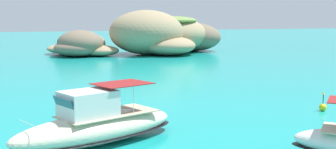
{
  "coord_description": "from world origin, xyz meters",
  "views": [
    {
      "loc": [
        -11.52,
        -10.56,
        7.09
      ],
      "look_at": [
        0.22,
        21.08,
        2.59
      ],
      "focal_mm": 46.84,
      "sensor_mm": 36.0,
      "label": 1
    }
  ],
  "objects_px": {
    "islet_large": "(168,35)",
    "motorboat_cream": "(96,126)",
    "islet_small": "(81,46)",
    "channel_buoy": "(323,107)"
  },
  "relations": [
    {
      "from": "islet_large",
      "to": "motorboat_cream",
      "type": "height_order",
      "value": "islet_large"
    },
    {
      "from": "islet_small",
      "to": "islet_large",
      "type": "bearing_deg",
      "value": 1.86
    },
    {
      "from": "islet_large",
      "to": "channel_buoy",
      "type": "relative_size",
      "value": 17.78
    },
    {
      "from": "islet_small",
      "to": "motorboat_cream",
      "type": "bearing_deg",
      "value": -98.47
    },
    {
      "from": "motorboat_cream",
      "to": "channel_buoy",
      "type": "distance_m",
      "value": 17.88
    },
    {
      "from": "islet_large",
      "to": "motorboat_cream",
      "type": "relative_size",
      "value": 2.44
    },
    {
      "from": "channel_buoy",
      "to": "islet_small",
      "type": "bearing_deg",
      "value": 99.86
    },
    {
      "from": "motorboat_cream",
      "to": "islet_small",
      "type": "bearing_deg",
      "value": 81.53
    },
    {
      "from": "islet_small",
      "to": "motorboat_cream",
      "type": "relative_size",
      "value": 1.63
    },
    {
      "from": "islet_small",
      "to": "channel_buoy",
      "type": "bearing_deg",
      "value": -80.14
    }
  ]
}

